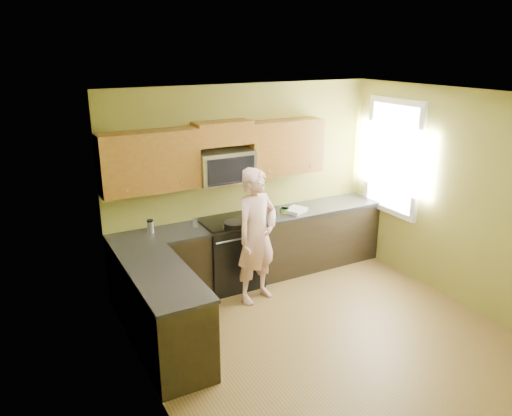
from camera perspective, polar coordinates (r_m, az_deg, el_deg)
floor at (r=5.88m, az=8.00°, el=-14.48°), size 4.00×4.00×0.00m
ceiling at (r=4.97m, az=9.40°, el=12.70°), size 4.00×4.00×0.00m
wall_back at (r=6.89m, az=-1.30°, el=3.05°), size 4.00×0.00×4.00m
wall_front at (r=4.01m, az=26.18°, el=-10.66°), size 4.00×0.00×4.00m
wall_left at (r=4.45m, az=-12.66°, el=-6.28°), size 0.00×4.00×4.00m
wall_right at (r=6.62m, az=22.68°, el=0.95°), size 0.00×4.00×4.00m
cabinet_back_run at (r=6.94m, az=-0.11°, el=-4.80°), size 4.00×0.60×0.88m
cabinet_left_run at (r=5.45m, az=-10.70°, el=-12.07°), size 0.60×1.60×0.88m
countertop_back at (r=6.77m, az=-0.07°, el=-1.24°), size 4.00×0.62×0.04m
countertop_left at (r=5.23m, az=-10.89°, el=-7.70°), size 0.62×1.60×0.04m
stove at (r=6.74m, az=-3.02°, el=-5.22°), size 0.76×0.65×0.95m
microwave at (r=6.53m, az=-3.63°, el=3.04°), size 0.76×0.40×0.42m
upper_cab_left at (r=6.23m, az=-12.07°, el=1.91°), size 1.22×0.33×0.75m
upper_cab_right at (r=6.99m, az=3.27°, el=4.07°), size 1.12×0.33×0.75m
upper_cab_over_mw at (r=6.42m, az=-3.88°, el=8.72°), size 0.76×0.33×0.30m
window at (r=7.32m, az=15.67°, el=5.68°), size 0.06×1.06×1.66m
woman at (r=6.21m, az=0.09°, el=-3.28°), size 0.74×0.59×1.76m
frying_pan at (r=6.34m, az=-2.44°, el=-2.17°), size 0.41×0.57×0.07m
butter_tub at (r=6.96m, az=3.34°, el=-0.54°), size 0.15×0.15×0.09m
toast_slice at (r=7.06m, az=4.52°, el=-0.23°), size 0.12×0.12×0.01m
napkin_a at (r=6.60m, az=-0.85°, el=-1.29°), size 0.12×0.13×0.06m
napkin_b at (r=6.83m, az=0.67°, el=-0.59°), size 0.15×0.16×0.07m
dish_towel at (r=6.99m, az=4.63°, el=-0.26°), size 0.38×0.35×0.05m
travel_mug at (r=6.33m, az=-12.13°, el=-2.89°), size 0.10×0.10×0.18m
glass_b at (r=6.43m, az=-7.10°, el=-1.70°), size 0.08×0.08×0.12m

